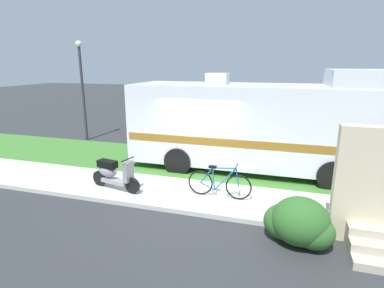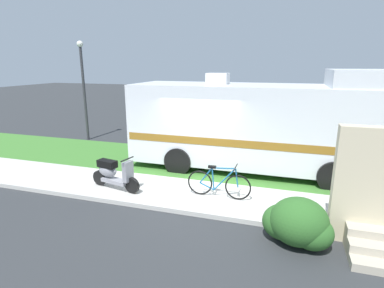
{
  "view_description": "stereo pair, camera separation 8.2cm",
  "coord_description": "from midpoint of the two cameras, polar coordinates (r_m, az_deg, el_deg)",
  "views": [
    {
      "loc": [
        2.48,
        -8.55,
        3.54
      ],
      "look_at": [
        -0.2,
        0.3,
        1.1
      ],
      "focal_mm": 28.6,
      "sensor_mm": 36.0,
      "label": 1
    },
    {
      "loc": [
        2.56,
        -8.53,
        3.54
      ],
      "look_at": [
        -0.2,
        0.3,
        1.1
      ],
      "focal_mm": 28.6,
      "sensor_mm": 36.0,
      "label": 2
    }
  ],
  "objects": [
    {
      "name": "sidewalk",
      "position": [
        8.51,
        -1.49,
        -9.38
      ],
      "size": [
        24.0,
        2.0,
        0.12
      ],
      "color": "beige",
      "rests_on": "ground"
    },
    {
      "name": "scooter",
      "position": [
        8.84,
        -14.23,
        -5.28
      ],
      "size": [
        1.62,
        0.6,
        0.97
      ],
      "color": "black",
      "rests_on": "ground"
    },
    {
      "name": "street_lamp_post",
      "position": [
        15.12,
        -19.46,
        10.87
      ],
      "size": [
        0.28,
        0.28,
        4.52
      ],
      "color": "#333338",
      "rests_on": "ground"
    },
    {
      "name": "motorhome_rv",
      "position": [
        10.37,
        12.0,
        3.67
      ],
      "size": [
        8.0,
        2.68,
        3.38
      ],
      "color": "silver",
      "rests_on": "ground"
    },
    {
      "name": "grass_strip",
      "position": [
        10.93,
        3.09,
        -3.92
      ],
      "size": [
        24.0,
        3.4,
        0.08
      ],
      "color": "#3D752D",
      "rests_on": "ground"
    },
    {
      "name": "bush_by_porch",
      "position": [
        6.63,
        19.42,
        -13.85
      ],
      "size": [
        1.37,
        1.03,
        0.97
      ],
      "color": "#2D6026",
      "rests_on": "ground"
    },
    {
      "name": "ground_plane",
      "position": [
        9.58,
        0.84,
        -6.9
      ],
      "size": [
        80.0,
        80.0,
        0.0
      ],
      "primitive_type": "plane",
      "color": "#2D3033"
    },
    {
      "name": "pickup_truck_near",
      "position": [
        14.97,
        30.11,
        3.03
      ],
      "size": [
        5.82,
        2.41,
        1.89
      ],
      "color": "maroon",
      "rests_on": "ground"
    },
    {
      "name": "bicycle",
      "position": [
        8.1,
        5.28,
        -7.34
      ],
      "size": [
        1.7,
        0.52,
        0.89
      ],
      "color": "black",
      "rests_on": "ground"
    },
    {
      "name": "bottle_green",
      "position": [
        7.94,
        30.23,
        -12.09
      ],
      "size": [
        0.08,
        0.08,
        0.24
      ],
      "color": "#19722D",
      "rests_on": "ground"
    }
  ]
}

